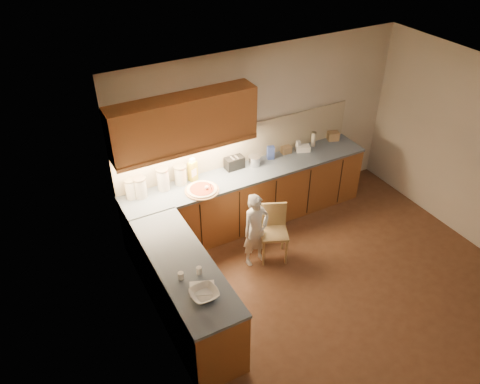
{
  "coord_description": "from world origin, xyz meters",
  "views": [
    {
      "loc": [
        -3.19,
        -3.23,
        4.53
      ],
      "look_at": [
        -0.8,
        1.2,
        1.0
      ],
      "focal_mm": 35.0,
      "sensor_mm": 36.0,
      "label": 1
    }
  ],
  "objects_px": {
    "child": "(256,230)",
    "toaster": "(234,163)",
    "pizza_on_board": "(202,190)",
    "wooden_chair": "(273,228)",
    "oil_jug": "(193,170)"
  },
  "relations": [
    {
      "from": "child",
      "to": "toaster",
      "type": "relative_size",
      "value": 3.93
    },
    {
      "from": "pizza_on_board",
      "to": "child",
      "type": "relative_size",
      "value": 0.43
    },
    {
      "from": "wooden_chair",
      "to": "toaster",
      "type": "bearing_deg",
      "value": 118.88
    },
    {
      "from": "pizza_on_board",
      "to": "oil_jug",
      "type": "distance_m",
      "value": 0.33
    },
    {
      "from": "pizza_on_board",
      "to": "oil_jug",
      "type": "relative_size",
      "value": 1.34
    },
    {
      "from": "child",
      "to": "oil_jug",
      "type": "height_order",
      "value": "oil_jug"
    },
    {
      "from": "oil_jug",
      "to": "child",
      "type": "bearing_deg",
      "value": -65.17
    },
    {
      "from": "wooden_chair",
      "to": "oil_jug",
      "type": "xyz_separation_m",
      "value": [
        -0.74,
        0.97,
        0.61
      ]
    },
    {
      "from": "toaster",
      "to": "child",
      "type": "bearing_deg",
      "value": -103.14
    },
    {
      "from": "child",
      "to": "toaster",
      "type": "height_order",
      "value": "toaster"
    },
    {
      "from": "pizza_on_board",
      "to": "child",
      "type": "height_order",
      "value": "pizza_on_board"
    },
    {
      "from": "toaster",
      "to": "oil_jug",
      "type": "bearing_deg",
      "value": 178.88
    },
    {
      "from": "child",
      "to": "wooden_chair",
      "type": "height_order",
      "value": "child"
    },
    {
      "from": "oil_jug",
      "to": "wooden_chair",
      "type": "bearing_deg",
      "value": -52.76
    },
    {
      "from": "wooden_chair",
      "to": "oil_jug",
      "type": "relative_size",
      "value": 2.33
    }
  ]
}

